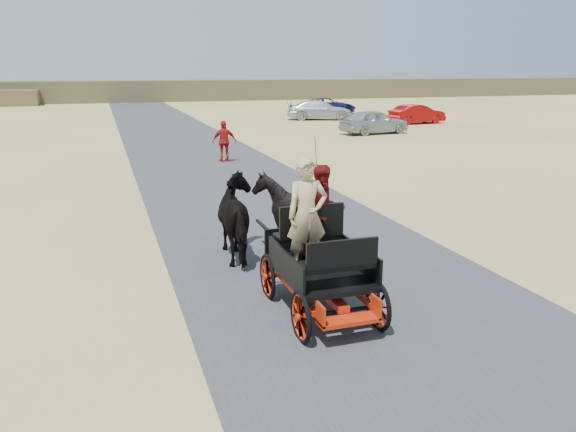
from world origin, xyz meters
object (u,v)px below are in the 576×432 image
object	(u,v)px
car_a	(374,122)
car_c	(320,110)
horse_right	(292,214)
carriage	(319,290)
horse_left	(241,218)
car_b	(417,114)
pedestrian	(224,141)
car_d	(328,106)

from	to	relation	value
car_a	car_c	world-z (taller)	same
horse_right	car_a	size ratio (longest dim) A/B	0.40
carriage	horse_left	distance (m)	3.09
carriage	horse_left	xyz separation A→B (m)	(-0.55, 3.00, 0.49)
horse_left	car_c	size ratio (longest dim) A/B	0.40
carriage	car_b	xyz separation A→B (m)	(18.11, 27.33, 0.31)
pedestrian	horse_right	bearing A→B (deg)	85.22
carriage	pedestrian	xyz separation A→B (m)	(1.70, 15.22, 0.50)
horse_right	car_d	size ratio (longest dim) A/B	0.36
horse_left	pedestrian	bearing A→B (deg)	-100.45
car_a	pedestrian	bearing A→B (deg)	116.37
car_b	car_c	distance (m)	7.40
car_a	car_d	world-z (taller)	car_a
carriage	car_c	xyz separation A→B (m)	(12.75, 32.43, 0.36)
carriage	car_c	world-z (taller)	car_c
car_a	car_b	world-z (taller)	car_a
car_a	car_b	size ratio (longest dim) A/B	1.04
horse_right	car_b	bearing A→B (deg)	-125.83
car_c	car_d	size ratio (longest dim) A/B	1.04
carriage	car_d	world-z (taller)	car_d
horse_right	pedestrian	world-z (taller)	pedestrian
pedestrian	carriage	bearing A→B (deg)	84.22
car_c	car_d	world-z (taller)	car_c
pedestrian	car_b	size ratio (longest dim) A/B	0.42
horse_right	car_c	distance (m)	31.85
horse_left	car_b	bearing A→B (deg)	-127.50
horse_left	carriage	bearing A→B (deg)	100.39
carriage	car_b	size ratio (longest dim) A/B	0.59
car_d	horse_right	bearing A→B (deg)	163.92
car_d	car_b	bearing A→B (deg)	-159.13
horse_left	car_d	world-z (taller)	horse_left
horse_left	horse_right	xyz separation A→B (m)	(1.10, 0.00, 0.00)
car_a	car_b	bearing A→B (deg)	-58.84
horse_right	pedestrian	distance (m)	12.28
horse_right	car_a	bearing A→B (deg)	-121.10
car_a	car_d	xyz separation A→B (m)	(3.25, 15.13, -0.06)
carriage	horse_left	world-z (taller)	horse_left
car_b	car_d	world-z (taller)	car_b
pedestrian	car_b	distance (m)	20.39
horse_left	car_b	size ratio (longest dim) A/B	0.49
horse_right	car_a	xyz separation A→B (m)	(11.82, 19.60, -0.13)
pedestrian	car_d	bearing A→B (deg)	-121.12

